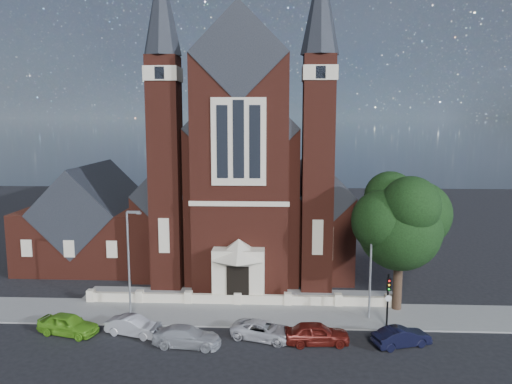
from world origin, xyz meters
TOP-DOWN VIEW (x-y plane):
  - ground at (0.00, 15.00)m, footprint 120.00×120.00m
  - pavement_strip at (0.00, 4.50)m, footprint 60.00×5.00m
  - forecourt_paving at (0.00, 8.50)m, footprint 26.00×3.00m
  - forecourt_wall at (0.00, 6.50)m, footprint 24.00×0.40m
  - church at (-0.00, 22.94)m, footprint 20.01×34.90m
  - parish_hall at (-16.00, 18.00)m, footprint 12.00×12.20m
  - street_tree at (12.60, 5.71)m, footprint 6.40×6.60m
  - street_lamp_left at (-7.91, 4.00)m, footprint 1.16×0.22m
  - street_lamp_right at (10.09, 4.00)m, footprint 1.16×0.22m
  - traffic_signal at (11.00, 2.43)m, footprint 0.28×0.42m
  - car_lime_van at (-11.30, 0.43)m, footprint 4.58×2.75m
  - car_silver_a at (-6.72, 0.53)m, footprint 4.17×2.41m
  - car_silver_b at (-2.74, -0.97)m, footprint 4.70×2.27m
  - car_white_suv at (2.27, 0.31)m, footprint 4.82×3.26m
  - car_dark_red at (5.81, -0.25)m, footprint 4.44×2.02m
  - car_navy at (11.37, -0.31)m, footprint 4.10×2.54m

SIDE VIEW (x-z plane):
  - ground at x=0.00m, z-range 0.00..0.00m
  - pavement_strip at x=0.00m, z-range -0.06..0.06m
  - forecourt_paving at x=0.00m, z-range -0.07..0.07m
  - forecourt_wall at x=0.00m, z-range -0.45..0.45m
  - car_white_suv at x=2.27m, z-range 0.00..1.23m
  - car_navy at x=11.37m, z-range 0.00..1.28m
  - car_silver_a at x=-6.72m, z-range 0.00..1.30m
  - car_silver_b at x=-2.74m, z-range 0.00..1.32m
  - car_lime_van at x=-11.30m, z-range 0.00..1.46m
  - car_dark_red at x=5.81m, z-range 0.00..1.48m
  - traffic_signal at x=11.00m, z-range 0.58..4.58m
  - parish_hall at x=-16.00m, z-range -1.11..9.13m
  - street_lamp_left at x=-7.91m, z-range 0.55..8.64m
  - street_lamp_right at x=10.09m, z-range 0.55..8.64m
  - street_tree at x=12.60m, z-range 1.61..12.31m
  - church at x=0.00m, z-range -6.41..22.79m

